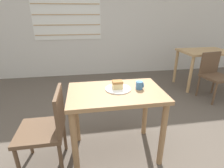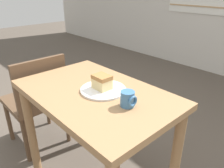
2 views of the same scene
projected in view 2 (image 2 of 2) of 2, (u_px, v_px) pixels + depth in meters
The scene contains 5 objects.
dining_table_near at pixel (95, 111), 1.33m from camera, with size 0.96×0.62×0.77m.
chair_near_window at pixel (37, 98), 1.82m from camera, with size 0.44×0.44×0.84m.
plate at pixel (103, 90), 1.27m from camera, with size 0.27×0.27×0.01m.
cake_slice at pixel (102, 82), 1.26m from camera, with size 0.10×0.08×0.08m.
coffee_mug at pixel (128, 99), 1.10m from camera, with size 0.08×0.07×0.08m.
Camera 2 is at (0.90, -0.50, 1.33)m, focal length 35.00 mm.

